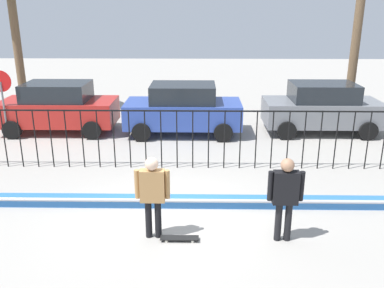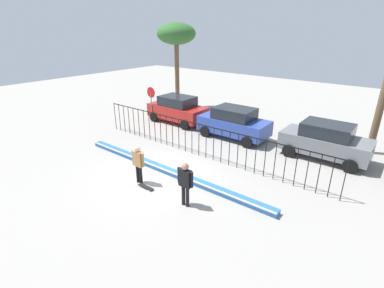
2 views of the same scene
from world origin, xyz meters
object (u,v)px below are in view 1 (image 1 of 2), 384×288
parked_car_blue (183,109)px  skateboard (180,238)px  skateboarder (152,190)px  camera_operator (285,192)px  parked_car_gray (322,108)px  parked_car_red (59,107)px  stop_sign (2,95)px

parked_car_blue → skateboard: bearing=-86.6°
parked_car_blue → skateboarder: bearing=-90.8°
camera_operator → parked_car_blue: bearing=-40.7°
skateboard → parked_car_blue: (-0.21, 7.57, 0.91)m
skateboard → parked_car_blue: 7.63m
skateboard → camera_operator: bearing=15.5°
skateboarder → parked_car_blue: parked_car_blue is taller
skateboarder → parked_car_gray: (5.59, 7.72, -0.10)m
parked_car_red → parked_car_gray: size_ratio=1.00×
skateboarder → camera_operator: 2.68m
parked_car_red → parked_car_gray: same height
skateboard → parked_car_red: bearing=136.1°
skateboard → parked_car_blue: parked_car_blue is taller
parked_car_blue → parked_car_gray: bearing=5.1°
parked_car_gray → skateboard: bearing=-123.4°
parked_car_red → parked_car_blue: bearing=-1.5°
camera_operator → parked_car_blue: 7.85m
parked_car_red → stop_sign: (-1.62, -0.97, 0.64)m
parked_car_blue → parked_car_gray: size_ratio=1.00×
skateboard → stop_sign: 9.60m
camera_operator → parked_car_gray: parked_car_gray is taller
skateboarder → camera_operator: (2.68, -0.08, 0.01)m
skateboarder → parked_car_gray: bearing=39.1°
camera_operator → parked_car_red: (-7.09, 7.71, -0.11)m
skateboard → camera_operator: size_ratio=0.44×
parked_car_red → parked_car_blue: same height
skateboarder → parked_car_gray: 9.53m
skateboard → camera_operator: camera_operator is taller
parked_car_red → stop_sign: size_ratio=1.72×
parked_car_gray → stop_sign: stop_sign is taller
camera_operator → stop_sign: bearing=-5.8°
skateboarder → camera_operator: bearing=-16.6°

